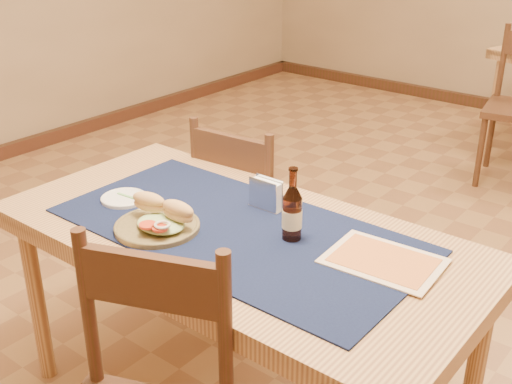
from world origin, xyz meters
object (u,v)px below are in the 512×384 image
Objects in this scene: sandwich_plate at (159,221)px; beer_bottle at (292,213)px; main_table at (237,253)px; napkin_holder at (266,195)px; chair_main_far at (252,213)px.

beer_bottle is at bearing 30.78° from sandwich_plate.
main_table is 0.25m from beer_bottle.
sandwich_plate is at bearing -117.01° from napkin_holder.
napkin_holder reaches higher than main_table.
main_table is 0.70m from chair_main_far.
sandwich_plate reaches higher than main_table.
sandwich_plate is at bearing -140.53° from main_table.
beer_bottle reaches higher than napkin_holder.
beer_bottle reaches higher than chair_main_far.
beer_bottle reaches higher than sandwich_plate.
napkin_holder is (0.37, -0.37, 0.33)m from chair_main_far.
chair_main_far is 7.45× the size of napkin_holder.
main_table is 5.81× the size of sandwich_plate.
sandwich_plate is at bearing -74.62° from chair_main_far.
chair_main_far reaches higher than main_table.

